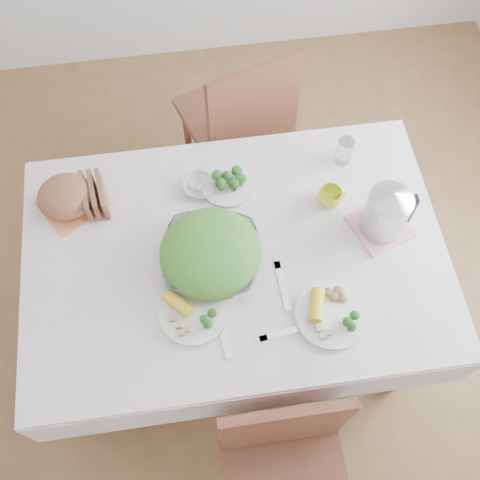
{
  "coord_description": "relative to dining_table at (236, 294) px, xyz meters",
  "views": [
    {
      "loc": [
        -0.11,
        -0.87,
        2.55
      ],
      "look_at": [
        0.02,
        0.02,
        0.82
      ],
      "focal_mm": 42.0,
      "sensor_mm": 36.0,
      "label": 1
    }
  ],
  "objects": [
    {
      "name": "floor",
      "position": [
        0.0,
        0.0,
        -0.38
      ],
      "size": [
        3.6,
        3.6,
        0.0
      ],
      "primitive_type": "plane",
      "color": "brown",
      "rests_on": "ground"
    },
    {
      "name": "dinner_plate_left",
      "position": [
        -0.17,
        -0.2,
        0.4
      ],
      "size": [
        0.31,
        0.31,
        0.02
      ],
      "primitive_type": "cylinder",
      "rotation": [
        0.0,
        0.0,
        0.42
      ],
      "color": "white",
      "rests_on": "tablecloth"
    },
    {
      "name": "pink_tray",
      "position": [
        0.53,
        0.03,
        0.4
      ],
      "size": [
        0.24,
        0.24,
        0.02
      ],
      "primitive_type": "cube",
      "rotation": [
        0.0,
        0.0,
        0.35
      ],
      "color": "pink",
      "rests_on": "tablecloth"
    },
    {
      "name": "dinner_plate_right",
      "position": [
        0.29,
        -0.28,
        0.4
      ],
      "size": [
        0.34,
        0.34,
        0.02
      ],
      "primitive_type": "cylinder",
      "rotation": [
        0.0,
        0.0,
        -0.64
      ],
      "color": "white",
      "rests_on": "tablecloth"
    },
    {
      "name": "knife",
      "position": [
        0.12,
        -0.31,
        0.39
      ],
      "size": [
        0.18,
        0.04,
        0.0
      ],
      "primitive_type": "cube",
      "rotation": [
        0.0,
        0.0,
        1.7
      ],
      "color": "silver",
      "rests_on": "tablecloth"
    },
    {
      "name": "fork_right",
      "position": [
        0.14,
        -0.15,
        0.39
      ],
      "size": [
        0.03,
        0.19,
        0.0
      ],
      "primitive_type": "cube",
      "rotation": [
        0.0,
        0.0,
        0.05
      ],
      "color": "silver",
      "rests_on": "tablecloth"
    },
    {
      "name": "napkin",
      "position": [
        -0.58,
        0.28,
        0.39
      ],
      "size": [
        0.27,
        0.27,
        0.0
      ],
      "primitive_type": "cube",
      "rotation": [
        0.0,
        0.0,
        0.57
      ],
      "color": "#F3894A",
      "rests_on": "tablecloth"
    },
    {
      "name": "tablecloth",
      "position": [
        0.0,
        0.0,
        0.38
      ],
      "size": [
        1.5,
        1.0,
        0.01
      ],
      "primitive_type": "cube",
      "color": "silver",
      "rests_on": "dining_table"
    },
    {
      "name": "yellow_mug",
      "position": [
        0.37,
        0.16,
        0.42
      ],
      "size": [
        0.11,
        0.11,
        0.07
      ],
      "primitive_type": "imported",
      "rotation": [
        0.0,
        0.0,
        0.24
      ],
      "color": "yellow",
      "rests_on": "tablecloth"
    },
    {
      "name": "bread_loaf",
      "position": [
        -0.58,
        0.28,
        0.45
      ],
      "size": [
        0.22,
        0.2,
        0.12
      ],
      "primitive_type": "ellipsoid",
      "rotation": [
        0.0,
        0.0,
        0.07
      ],
      "color": "brown",
      "rests_on": "napkin"
    },
    {
      "name": "fruit_bowl",
      "position": [
        -0.1,
        0.29,
        0.41
      ],
      "size": [
        0.15,
        0.15,
        0.04
      ],
      "primitive_type": "imported",
      "rotation": [
        0.0,
        0.0,
        0.28
      ],
      "color": "white",
      "rests_on": "tablecloth"
    },
    {
      "name": "chair_far",
      "position": [
        0.11,
        0.85,
        0.09
      ],
      "size": [
        0.56,
        0.56,
        0.97
      ],
      "primitive_type": "cube",
      "rotation": [
        0.0,
        0.0,
        3.46
      ],
      "color": "brown",
      "rests_on": "floor"
    },
    {
      "name": "salad_bowl",
      "position": [
        -0.09,
        -0.02,
        0.43
      ],
      "size": [
        0.39,
        0.39,
        0.08
      ],
      "primitive_type": "imported",
      "rotation": [
        0.0,
        0.0,
        -0.18
      ],
      "color": "white",
      "rests_on": "tablecloth"
    },
    {
      "name": "broccoli_plate",
      "position": [
        0.01,
        0.29,
        0.4
      ],
      "size": [
        0.28,
        0.28,
        0.02
      ],
      "primitive_type": "cylinder",
      "rotation": [
        0.0,
        0.0,
        -0.41
      ],
      "color": "beige",
      "rests_on": "tablecloth"
    },
    {
      "name": "dining_table",
      "position": [
        0.0,
        0.0,
        0.0
      ],
      "size": [
        1.4,
        0.9,
        0.75
      ],
      "primitive_type": "cube",
      "color": "brown",
      "rests_on": "floor"
    },
    {
      "name": "fork_left",
      "position": [
        -0.08,
        -0.28,
        0.39
      ],
      "size": [
        0.05,
        0.19,
        0.0
      ],
      "primitive_type": "cube",
      "rotation": [
        0.0,
        0.0,
        0.15
      ],
      "color": "silver",
      "rests_on": "tablecloth"
    },
    {
      "name": "glass_tumbler",
      "position": [
        0.46,
        0.34,
        0.45
      ],
      "size": [
        0.06,
        0.06,
        0.12
      ],
      "primitive_type": "cylinder",
      "rotation": [
        0.0,
        0.0,
        0.06
      ],
      "color": "white",
      "rests_on": "tablecloth"
    },
    {
      "name": "electric_kettle",
      "position": [
        0.53,
        0.03,
        0.51
      ],
      "size": [
        0.2,
        0.2,
        0.22
      ],
      "primitive_type": "cylinder",
      "rotation": [
        0.0,
        0.0,
        0.42
      ],
      "color": "#B2B5BA",
      "rests_on": "pink_tray"
    }
  ]
}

